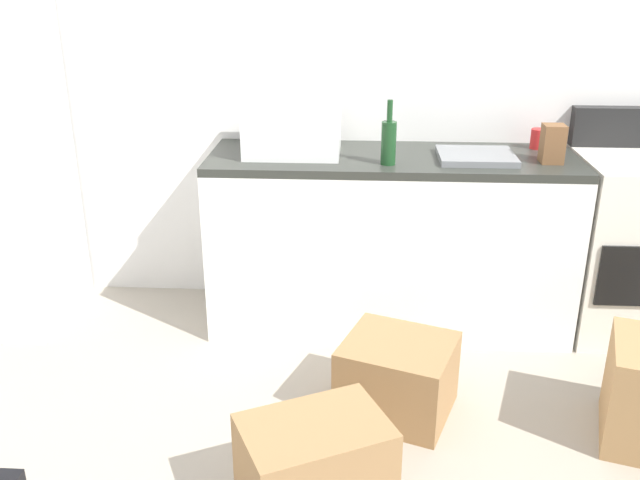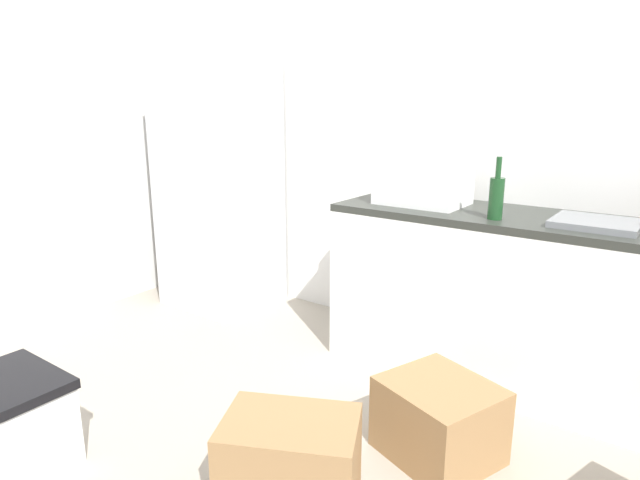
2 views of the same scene
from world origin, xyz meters
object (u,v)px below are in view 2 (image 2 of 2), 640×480
microwave (423,180)px  wine_bottle (496,197)px  cardboard_box_medium (439,420)px  cardboard_box_small (290,465)px  storage_bin (12,422)px  refrigerator (219,187)px

microwave → wine_bottle: wine_bottle is taller
wine_bottle → cardboard_box_medium: wine_bottle is taller
wine_bottle → cardboard_box_small: bearing=-101.7°
wine_bottle → storage_bin: (-1.33, -1.73, -0.82)m
refrigerator → cardboard_box_small: refrigerator is taller
refrigerator → microwave: size_ratio=3.75×
cardboard_box_small → cardboard_box_medium: bearing=63.1°
cardboard_box_medium → wine_bottle: bearing=94.0°
microwave → cardboard_box_small: size_ratio=0.96×
wine_bottle → cardboard_box_small: (-0.26, -1.26, -0.83)m
refrigerator → cardboard_box_small: 2.33m
cardboard_box_medium → storage_bin: size_ratio=0.95×
cardboard_box_medium → storage_bin: (-1.38, -1.07, 0.03)m
cardboard_box_medium → refrigerator: bearing=159.7°
refrigerator → microwave: 1.57m
cardboard_box_medium → storage_bin: storage_bin is taller
refrigerator → wine_bottle: (2.02, -0.11, 0.15)m
refrigerator → storage_bin: refrigerator is taller
wine_bottle → storage_bin: size_ratio=0.65×
cardboard_box_small → refrigerator: bearing=142.1°
cardboard_box_small → storage_bin: bearing=-156.3°
cardboard_box_small → storage_bin: size_ratio=1.05×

